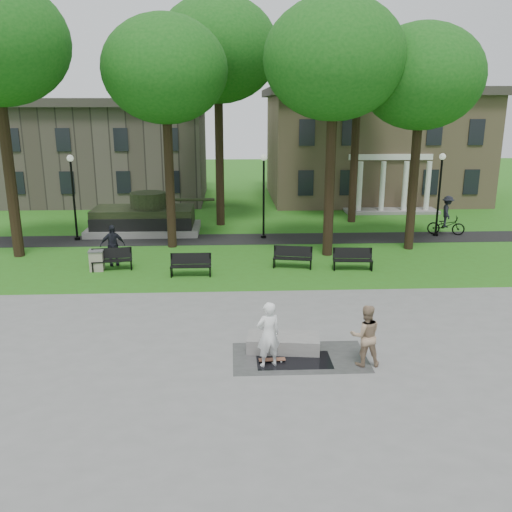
% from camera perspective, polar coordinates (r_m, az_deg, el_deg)
% --- Properties ---
extents(ground, '(120.00, 120.00, 0.00)m').
position_cam_1_polar(ground, '(19.22, 1.55, -6.71)').
color(ground, '#296117').
rests_on(ground, ground).
extents(plaza, '(22.00, 16.00, 0.02)m').
position_cam_1_polar(plaza, '(14.72, 3.03, -14.02)').
color(plaza, gray).
rests_on(plaza, ground).
extents(footpath, '(44.00, 2.60, 0.01)m').
position_cam_1_polar(footpath, '(30.65, -0.10, 1.80)').
color(footpath, black).
rests_on(footpath, ground).
extents(building_right, '(17.00, 12.00, 8.60)m').
position_cam_1_polar(building_right, '(45.29, 12.05, 11.47)').
color(building_right, '#9E8460').
rests_on(building_right, ground).
extents(building_left, '(15.00, 10.00, 7.20)m').
position_cam_1_polar(building_left, '(45.43, -15.22, 10.34)').
color(building_left, '#4C443D').
rests_on(building_left, ground).
extents(tree_1, '(6.20, 6.20, 11.63)m').
position_cam_1_polar(tree_1, '(28.47, -9.56, 18.70)').
color(tree_1, black).
rests_on(tree_1, ground).
extents(tree_2, '(6.60, 6.60, 12.16)m').
position_cam_1_polar(tree_2, '(26.77, 8.23, 19.75)').
color(tree_2, black).
rests_on(tree_2, ground).
extents(tree_3, '(6.00, 6.00, 11.19)m').
position_cam_1_polar(tree_3, '(28.84, 17.03, 17.51)').
color(tree_3, black).
rests_on(tree_3, ground).
extents(tree_4, '(7.20, 7.20, 13.50)m').
position_cam_1_polar(tree_4, '(33.90, -4.06, 20.75)').
color(tree_4, black).
rests_on(tree_4, ground).
extents(tree_5, '(6.40, 6.40, 12.44)m').
position_cam_1_polar(tree_5, '(35.22, 10.78, 19.15)').
color(tree_5, black).
rests_on(tree_5, ground).
extents(lamp_left, '(0.36, 0.36, 4.73)m').
position_cam_1_polar(lamp_left, '(31.58, -18.70, 6.55)').
color(lamp_left, black).
rests_on(lamp_left, ground).
extents(lamp_mid, '(0.36, 0.36, 4.73)m').
position_cam_1_polar(lamp_mid, '(30.43, 0.81, 7.05)').
color(lamp_mid, black).
rests_on(lamp_mid, ground).
extents(lamp_right, '(0.36, 0.36, 4.73)m').
position_cam_1_polar(lamp_right, '(32.61, 18.77, 6.80)').
color(lamp_right, black).
rests_on(lamp_right, ground).
extents(tank_monument, '(7.45, 3.40, 2.40)m').
position_cam_1_polar(tank_monument, '(32.78, -11.64, 3.91)').
color(tank_monument, gray).
rests_on(tank_monument, ground).
extents(puddle, '(2.20, 1.20, 0.00)m').
position_cam_1_polar(puddle, '(16.30, 4.01, -10.92)').
color(puddle, black).
rests_on(puddle, plaza).
extents(concrete_block, '(2.31, 1.26, 0.45)m').
position_cam_1_polar(concrete_block, '(16.87, 2.88, -9.10)').
color(concrete_block, gray).
rests_on(concrete_block, plaza).
extents(skateboard, '(0.79, 0.24, 0.07)m').
position_cam_1_polar(skateboard, '(16.19, 1.70, -10.93)').
color(skateboard, brown).
rests_on(skateboard, plaza).
extents(skateboarder, '(0.82, 0.67, 1.95)m').
position_cam_1_polar(skateboarder, '(15.56, 1.30, -8.26)').
color(skateboarder, white).
rests_on(skateboarder, plaza).
extents(friend_watching, '(0.89, 0.70, 1.83)m').
position_cam_1_polar(friend_watching, '(15.96, 11.45, -8.18)').
color(friend_watching, '#A08467').
rests_on(friend_watching, plaza).
extents(pedestrian_walker, '(1.23, 0.80, 1.94)m').
position_cam_1_polar(pedestrian_walker, '(26.27, -14.87, 1.11)').
color(pedestrian_walker, black).
rests_on(pedestrian_walker, ground).
extents(cyclist, '(2.22, 1.32, 2.28)m').
position_cam_1_polar(cyclist, '(33.46, 19.43, 3.70)').
color(cyclist, black).
rests_on(cyclist, ground).
extents(park_bench_0, '(1.85, 0.78, 1.00)m').
position_cam_1_polar(park_bench_0, '(25.65, -14.89, -0.27)').
color(park_bench_0, black).
rests_on(park_bench_0, ground).
extents(park_bench_1, '(1.80, 0.53, 1.00)m').
position_cam_1_polar(park_bench_1, '(24.09, -6.88, -0.86)').
color(park_bench_1, black).
rests_on(park_bench_1, ground).
extents(park_bench_2, '(1.85, 0.88, 1.00)m').
position_cam_1_polar(park_bench_2, '(25.18, 3.84, -0.06)').
color(park_bench_2, black).
rests_on(park_bench_2, ground).
extents(park_bench_3, '(1.83, 0.65, 1.00)m').
position_cam_1_polar(park_bench_3, '(25.22, 10.12, -0.25)').
color(park_bench_3, black).
rests_on(park_bench_3, ground).
extents(trash_bin, '(0.71, 0.71, 0.96)m').
position_cam_1_polar(trash_bin, '(25.74, -16.42, -0.42)').
color(trash_bin, gray).
rests_on(trash_bin, ground).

